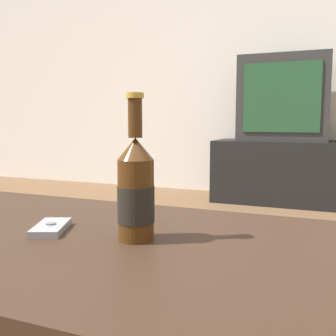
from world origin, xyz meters
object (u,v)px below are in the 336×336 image
(television, at_px, (284,99))
(beer_bottle, at_px, (136,190))
(cell_phone, at_px, (51,227))
(tv_stand, at_px, (281,172))

(television, bearing_deg, beer_bottle, -89.59)
(television, relative_size, cell_phone, 5.52)
(beer_bottle, bearing_deg, television, 90.41)
(beer_bottle, distance_m, cell_phone, 0.21)
(tv_stand, distance_m, cell_phone, 2.72)
(tv_stand, distance_m, television, 0.60)
(television, relative_size, beer_bottle, 2.57)
(tv_stand, bearing_deg, cell_phone, -93.54)
(tv_stand, xyz_separation_m, television, (0.00, -0.00, 0.60))
(tv_stand, relative_size, television, 1.56)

